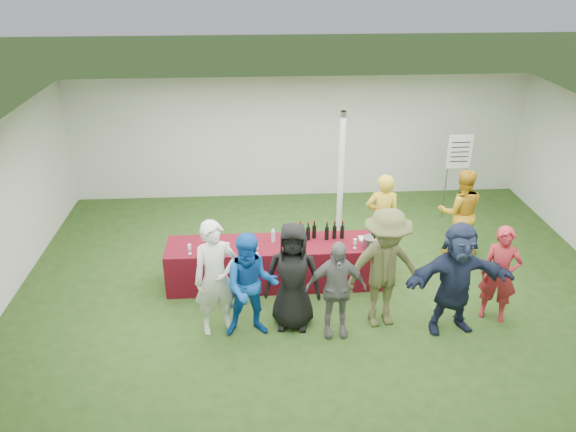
{
  "coord_description": "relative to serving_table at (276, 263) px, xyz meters",
  "views": [
    {
      "loc": [
        -1.01,
        -7.86,
        5.17
      ],
      "look_at": [
        -0.49,
        0.25,
        1.25
      ],
      "focal_mm": 35.0,
      "sensor_mm": 36.0,
      "label": 1
    }
  ],
  "objects": [
    {
      "name": "customer_1",
      "position": [
        -0.41,
        -1.35,
        0.44
      ],
      "size": [
        0.81,
        0.64,
        1.62
      ],
      "primitive_type": "imported",
      "rotation": [
        0.0,
        0.0,
        0.03
      ],
      "color": "#114EB0",
      "rests_on": "ground"
    },
    {
      "name": "wine_bottles",
      "position": [
        0.69,
        0.13,
        0.5
      ],
      "size": [
        0.9,
        0.14,
        0.32
      ],
      "color": "black",
      "rests_on": "serving_table"
    },
    {
      "name": "customer_3",
      "position": [
        0.79,
        -1.42,
        0.38
      ],
      "size": [
        0.89,
        0.37,
        1.51
      ],
      "primitive_type": "imported",
      "rotation": [
        0.0,
        0.0,
        -0.0
      ],
      "color": "slate",
      "rests_on": "ground"
    },
    {
      "name": "ground",
      "position": [
        0.69,
        -0.25,
        -0.38
      ],
      "size": [
        60.0,
        60.0,
        0.0
      ],
      "primitive_type": "plane",
      "color": "#284719",
      "rests_on": "ground"
    },
    {
      "name": "customer_0",
      "position": [
        -0.91,
        -1.23,
        0.52
      ],
      "size": [
        0.75,
        0.6,
        1.78
      ],
      "primitive_type": "imported",
      "rotation": [
        0.0,
        0.0,
        0.3
      ],
      "color": "silver",
      "rests_on": "ground"
    },
    {
      "name": "customer_5",
      "position": [
        2.52,
        -1.43,
        0.5
      ],
      "size": [
        1.65,
        0.66,
        1.74
      ],
      "primitive_type": "imported",
      "rotation": [
        0.0,
        0.0,
        0.09
      ],
      "color": "#1C2540",
      "rests_on": "ground"
    },
    {
      "name": "customer_4",
      "position": [
        1.53,
        -1.22,
        0.57
      ],
      "size": [
        1.31,
        0.88,
        1.89
      ],
      "primitive_type": "imported",
      "rotation": [
        0.0,
        0.0,
        0.15
      ],
      "color": "#4E512B",
      "rests_on": "ground"
    },
    {
      "name": "wine_glasses",
      "position": [
        -0.4,
        -0.26,
        0.49
      ],
      "size": [
        2.71,
        0.13,
        0.16
      ],
      "color": "silver",
      "rests_on": "serving_table"
    },
    {
      "name": "dump_bucket",
      "position": [
        1.54,
        -0.22,
        0.46
      ],
      "size": [
        0.27,
        0.27,
        0.18
      ],
      "primitive_type": "cylinder",
      "color": "slate",
      "rests_on": "serving_table"
    },
    {
      "name": "staff_pourer",
      "position": [
        1.91,
        0.68,
        0.45
      ],
      "size": [
        0.64,
        0.45,
        1.66
      ],
      "primitive_type": "imported",
      "rotation": [
        0.0,
        0.0,
        3.06
      ],
      "color": "gold",
      "rests_on": "ground"
    },
    {
      "name": "serving_table",
      "position": [
        0.0,
        0.0,
        0.0
      ],
      "size": [
        3.6,
        0.8,
        0.75
      ],
      "primitive_type": "cube",
      "color": "maroon",
      "rests_on": "ground"
    },
    {
      "name": "customer_2",
      "position": [
        0.19,
        -1.19,
        0.47
      ],
      "size": [
        0.89,
        0.64,
        1.69
      ],
      "primitive_type": "imported",
      "rotation": [
        0.0,
        0.0,
        -0.13
      ],
      "color": "black",
      "rests_on": "ground"
    },
    {
      "name": "water_bottle",
      "position": [
        -0.04,
        0.08,
        0.48
      ],
      "size": [
        0.07,
        0.07,
        0.23
      ],
      "color": "silver",
      "rests_on": "serving_table"
    },
    {
      "name": "customer_6",
      "position": [
        3.28,
        -1.19,
        0.39
      ],
      "size": [
        0.66,
        0.57,
        1.53
      ],
      "primitive_type": "imported",
      "rotation": [
        0.0,
        0.0,
        -0.44
      ],
      "color": "#A6222C",
      "rests_on": "ground"
    },
    {
      "name": "bar_towel",
      "position": [
        1.52,
        0.05,
        0.39
      ],
      "size": [
        0.25,
        0.18,
        0.03
      ],
      "primitive_type": "cube",
      "color": "white",
      "rests_on": "serving_table"
    },
    {
      "name": "wine_list_sign",
      "position": [
        3.8,
        2.33,
        0.94
      ],
      "size": [
        0.5,
        0.03,
        1.8
      ],
      "color": "slate",
      "rests_on": "ground"
    },
    {
      "name": "tent",
      "position": [
        1.19,
        0.95,
        0.98
      ],
      "size": [
        10.0,
        10.0,
        10.0
      ],
      "color": "white",
      "rests_on": "ground"
    },
    {
      "name": "staff_back",
      "position": [
        3.37,
        0.83,
        0.45
      ],
      "size": [
        0.88,
        0.72,
        1.65
      ],
      "primitive_type": "imported",
      "rotation": [
        0.0,
        0.0,
        3.02
      ],
      "color": "gold",
      "rests_on": "ground"
    }
  ]
}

